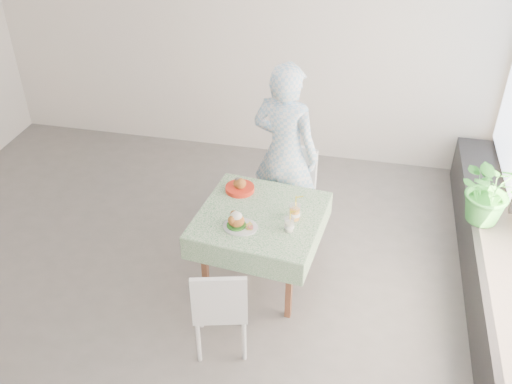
% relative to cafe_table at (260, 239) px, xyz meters
% --- Properties ---
extents(floor, '(6.00, 6.00, 0.00)m').
position_rel_cafe_table_xyz_m(floor, '(-0.75, -0.14, -0.46)').
color(floor, '#5D5B58').
rests_on(floor, ground).
extents(wall_back, '(6.00, 0.02, 2.80)m').
position_rel_cafe_table_xyz_m(wall_back, '(-0.75, 2.36, 0.94)').
color(wall_back, white).
rests_on(wall_back, ground).
extents(window_ledge, '(0.40, 4.80, 0.50)m').
position_rel_cafe_table_xyz_m(window_ledge, '(2.05, -0.14, -0.21)').
color(window_ledge, black).
rests_on(window_ledge, ground).
extents(cafe_table, '(1.15, 1.15, 0.74)m').
position_rel_cafe_table_xyz_m(cafe_table, '(0.00, 0.00, 0.00)').
color(cafe_table, brown).
rests_on(cafe_table, ground).
extents(chair_far, '(0.55, 0.55, 0.93)m').
position_rel_cafe_table_xyz_m(chair_far, '(0.11, 0.75, -0.17)').
color(chair_far, white).
rests_on(chair_far, ground).
extents(chair_near, '(0.51, 0.51, 0.88)m').
position_rel_cafe_table_xyz_m(chair_near, '(-0.14, -0.84, -0.19)').
color(chair_near, white).
rests_on(chair_near, ground).
extents(diner, '(0.77, 0.61, 1.84)m').
position_rel_cafe_table_xyz_m(diner, '(0.08, 0.75, 0.46)').
color(diner, '#8DBEE2').
rests_on(diner, ground).
extents(main_dish, '(0.30, 0.30, 0.15)m').
position_rel_cafe_table_xyz_m(main_dish, '(-0.14, -0.23, 0.33)').
color(main_dish, white).
rests_on(main_dish, cafe_table).
extents(juice_cup_orange, '(0.10, 0.10, 0.29)m').
position_rel_cafe_table_xyz_m(juice_cup_orange, '(0.30, -0.01, 0.35)').
color(juice_cup_orange, white).
rests_on(juice_cup_orange, cafe_table).
extents(juice_cup_lemonade, '(0.09, 0.09, 0.24)m').
position_rel_cafe_table_xyz_m(juice_cup_lemonade, '(0.28, -0.18, 0.34)').
color(juice_cup_lemonade, white).
rests_on(juice_cup_lemonade, cafe_table).
extents(second_dish, '(0.27, 0.27, 0.13)m').
position_rel_cafe_table_xyz_m(second_dish, '(-0.26, 0.31, 0.32)').
color(second_dish, red).
rests_on(second_dish, cafe_table).
extents(potted_plant, '(0.69, 0.63, 0.65)m').
position_rel_cafe_table_xyz_m(potted_plant, '(1.96, 0.68, 0.37)').
color(potted_plant, '#287326').
rests_on(potted_plant, window_ledge).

